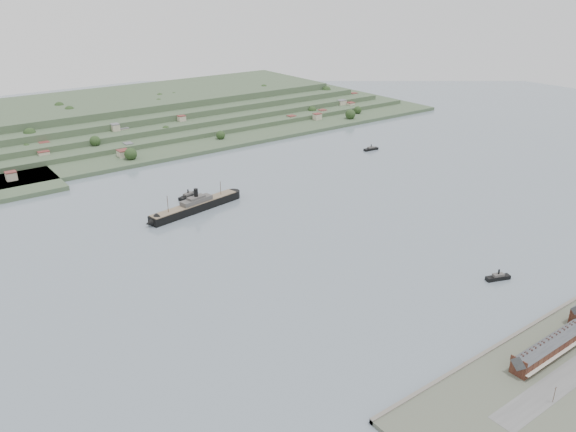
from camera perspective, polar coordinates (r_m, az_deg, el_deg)
ground at (r=401.69m, az=4.86°, el=-1.89°), size 1400.00×1400.00×0.00m
terrace_row at (r=301.95m, az=25.18°, el=-11.85°), size 55.60×9.80×11.07m
far_peninsula at (r=734.98m, az=-14.16°, el=10.00°), size 760.00×309.00×30.00m
steamship at (r=443.74m, az=-9.64°, el=0.90°), size 90.08×25.80×21.74m
tugboat at (r=364.40m, az=20.56°, el=-5.84°), size 15.88×9.25×6.94m
ferry_west at (r=474.42m, az=-10.10°, el=2.05°), size 19.84×12.32×7.22m
ferry_east at (r=606.95m, az=8.43°, el=6.77°), size 17.23×6.45×6.31m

